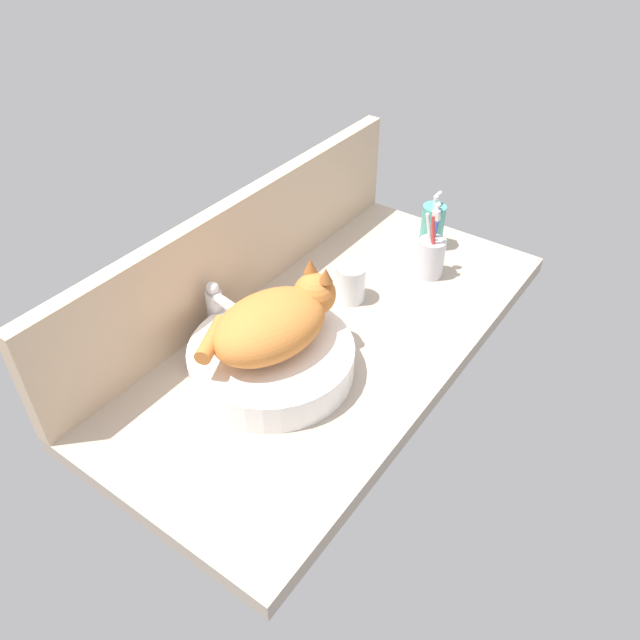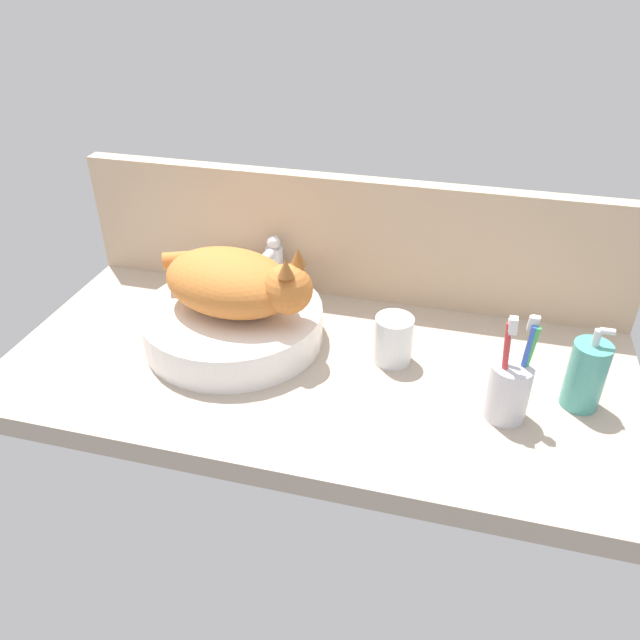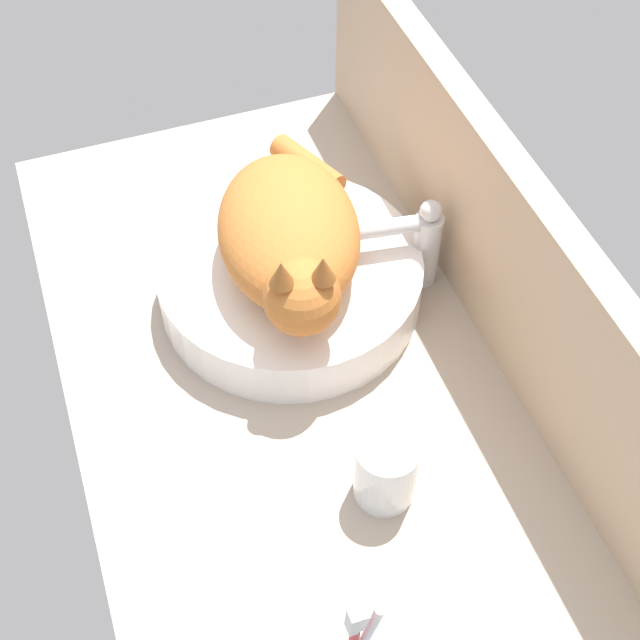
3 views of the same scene
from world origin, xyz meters
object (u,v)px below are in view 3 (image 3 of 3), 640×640
Objects in this scene: sink_basin at (290,280)px; faucet at (419,240)px; cat at (290,237)px; water_glass at (385,472)px.

faucet is at bearing 81.51° from sink_basin.
cat is at bearing -93.76° from faucet.
cat reaches higher than sink_basin.
cat is at bearing -7.78° from sink_basin.
sink_basin is at bearing -178.61° from water_glass.
faucet reaches higher than water_glass.
water_glass is (30.01, 0.73, 0.58)cm from sink_basin.
water_glass is (27.57, -15.62, -3.36)cm from faucet.
cat is at bearing -178.17° from water_glass.
sink_basin is 30.02cm from water_glass.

